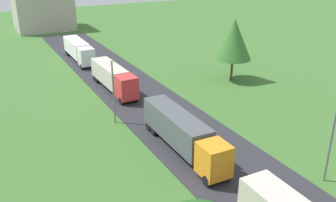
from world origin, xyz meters
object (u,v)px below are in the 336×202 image
at_px(truck_fourth, 79,50).
at_px(lamppost_third, 113,88).
at_px(distant_building, 43,12).
at_px(tree_oak, 234,39).
at_px(lamppost_second, 333,130).
at_px(truck_third, 113,77).
at_px(truck_second, 183,132).

distance_m(truck_fourth, lamppost_third, 27.90).
distance_m(lamppost_third, distant_building, 60.60).
bearing_deg(distant_building, truck_fourth, -90.27).
xyz_separation_m(lamppost_third, tree_oak, (21.47, 6.35, 2.04)).
xyz_separation_m(lamppost_second, lamppost_third, (-12.09, 19.68, -0.65)).
height_order(tree_oak, distant_building, tree_oak).
relative_size(truck_third, truck_fourth, 1.00).
bearing_deg(distant_building, truck_third, -89.93).
bearing_deg(truck_second, truck_third, 90.11).
bearing_deg(truck_fourth, truck_third, -89.30).
relative_size(truck_second, lamppost_third, 1.75).
height_order(truck_third, lamppost_second, lamppost_second).
bearing_deg(distant_building, lamppost_third, -93.32).
bearing_deg(tree_oak, truck_third, 168.00).
height_order(lamppost_second, distant_building, lamppost_second).
bearing_deg(lamppost_third, tree_oak, 16.47).
xyz_separation_m(truck_second, truck_third, (-0.04, 19.63, -0.08)).
distance_m(truck_third, lamppost_second, 31.16).
bearing_deg(tree_oak, lamppost_third, -163.53).
height_order(truck_second, distant_building, distant_building).
bearing_deg(truck_third, lamppost_third, -109.40).
height_order(truck_third, distant_building, distant_building).
bearing_deg(truck_third, truck_second, -89.89).
distance_m(truck_second, tree_oak, 24.22).
bearing_deg(truck_third, distant_building, 90.07).
distance_m(truck_second, truck_third, 19.63).
bearing_deg(truck_third, tree_oak, -12.00).
xyz_separation_m(truck_second, distant_building, (-0.10, 69.98, 2.05)).
distance_m(truck_third, distant_building, 50.40).
relative_size(truck_third, distant_building, 0.91).
distance_m(truck_second, truck_fourth, 37.09).
relative_size(truck_third, tree_oak, 1.30).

